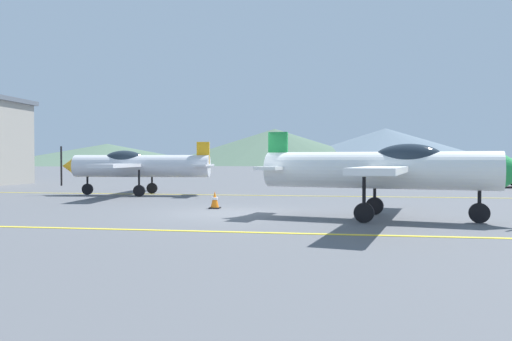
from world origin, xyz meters
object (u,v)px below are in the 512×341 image
at_px(car_sedan, 497,173).
at_px(airplane_mid, 136,165).
at_px(traffic_cone_front, 215,200).
at_px(airplane_near, 387,169).

bearing_deg(car_sedan, airplane_mid, -152.90).
height_order(airplane_mid, car_sedan, airplane_mid).
relative_size(airplane_mid, traffic_cone_front, 14.15).
relative_size(airplane_near, traffic_cone_front, 14.11).
xyz_separation_m(airplane_near, traffic_cone_front, (-5.46, 2.20, -1.12)).
distance_m(airplane_near, traffic_cone_front, 5.99).
height_order(airplane_near, car_sedan, airplane_near).
distance_m(airplane_near, airplane_mid, 13.26).
bearing_deg(car_sedan, traffic_cone_front, -131.92).
distance_m(airplane_mid, traffic_cone_front, 7.79).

